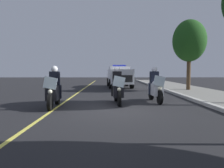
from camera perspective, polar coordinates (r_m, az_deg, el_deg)
The scene contains 8 objects.
ground_plane at distance 8.20m, azimuth 0.12°, elevation -6.98°, with size 80.00×80.00×0.00m, color black.
curb_strip at distance 9.20m, azimuth 26.65°, elevation -5.74°, with size 48.00×0.24×0.15m, color #B7B5AD.
lane_stripe_center at distance 8.49m, azimuth -15.62°, elevation -6.73°, with size 48.00×0.12×0.01m, color #E0D14C.
police_motorcycle_lead_left at distance 8.95m, azimuth -15.53°, elevation -1.70°, with size 2.14×0.61×1.72m.
police_motorcycle_lead_right at distance 9.59m, azimuth 1.48°, elevation -1.23°, with size 2.14×0.61×1.72m.
police_motorcycle_trailing at distance 10.34m, azimuth 11.68°, elevation -0.95°, with size 2.14×0.61×1.72m.
police_suv at distance 19.22m, azimuth 2.00°, elevation 2.30°, with size 5.01×2.32×2.05m.
tree_far_back at distance 16.74m, azimuth 20.32°, elevation 10.92°, with size 2.43×2.43×5.17m.
Camera 1 is at (8.06, -0.11, 1.51)m, focal length 33.56 mm.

